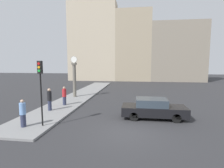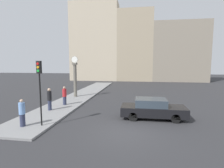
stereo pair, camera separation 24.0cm
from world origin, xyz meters
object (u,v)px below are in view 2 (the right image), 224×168
Objects in this scene: street_clock at (75,78)px; pedestrian_blue_stripe at (22,113)px; traffic_light_near at (40,80)px; pedestrian_red_top at (65,96)px; sedan_car at (153,109)px; pedestrian_black_jacket at (49,99)px.

street_clock is 10.01m from pedestrian_blue_stripe.
pedestrian_red_top is at bearing 99.21° from traffic_light_near.
sedan_car is 0.98× the size of street_clock.
traffic_light_near is 5.89m from pedestrian_red_top.
pedestrian_black_jacket is at bearing 110.63° from traffic_light_near.
pedestrian_black_jacket reaches higher than pedestrian_blue_stripe.
street_clock is at bearing 90.66° from pedestrian_black_jacket.
pedestrian_red_top is (0.48, -4.11, -1.38)m from street_clock.
traffic_light_near is at bearing -157.44° from sedan_car.
traffic_light_near is 2.33× the size of pedestrian_red_top.
traffic_light_near is 4.15m from pedestrian_black_jacket.
pedestrian_red_top is at bearing -83.32° from street_clock.
pedestrian_blue_stripe is (0.31, -9.90, -1.39)m from street_clock.
pedestrian_red_top is at bearing 161.90° from sedan_car.
pedestrian_blue_stripe is at bearing -91.69° from pedestrian_red_top.
pedestrian_black_jacket reaches higher than pedestrian_red_top.
street_clock reaches higher than pedestrian_red_top.
street_clock reaches higher than traffic_light_near.
sedan_car is 10.81m from street_clock.
pedestrian_black_jacket is 1.07× the size of pedestrian_red_top.
sedan_car is at bearing -3.77° from pedestrian_black_jacket.
pedestrian_blue_stripe reaches higher than sedan_car.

